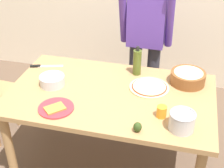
% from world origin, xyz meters
% --- Properties ---
extents(ground, '(8.00, 8.00, 0.00)m').
position_xyz_m(ground, '(0.00, 0.00, 0.00)').
color(ground, brown).
extents(dining_table, '(1.60, 0.96, 0.76)m').
position_xyz_m(dining_table, '(0.00, 0.00, 0.67)').
color(dining_table, '#A37A4C').
rests_on(dining_table, ground).
extents(person_cook, '(0.49, 0.25, 1.62)m').
position_xyz_m(person_cook, '(0.15, 0.76, 0.94)').
color(person_cook, '#2D2D38').
rests_on(person_cook, ground).
extents(pizza_raw_on_board, '(0.32, 0.32, 0.02)m').
position_xyz_m(pizza_raw_on_board, '(0.28, 0.14, 0.77)').
color(pizza_raw_on_board, beige).
rests_on(pizza_raw_on_board, dining_table).
extents(plate_with_slice, '(0.26, 0.26, 0.02)m').
position_xyz_m(plate_with_slice, '(-0.33, -0.30, 0.77)').
color(plate_with_slice, red).
rests_on(plate_with_slice, dining_table).
extents(popcorn_bowl, '(0.28, 0.28, 0.11)m').
position_xyz_m(popcorn_bowl, '(0.57, 0.29, 0.82)').
color(popcorn_bowl, brown).
rests_on(popcorn_bowl, dining_table).
extents(mixing_bowl_steel, '(0.20, 0.20, 0.08)m').
position_xyz_m(mixing_bowl_steel, '(-0.48, 0.00, 0.80)').
color(mixing_bowl_steel, '#B7B7BC').
rests_on(mixing_bowl_steel, dining_table).
extents(olive_oil_bottle, '(0.07, 0.07, 0.26)m').
position_xyz_m(olive_oil_bottle, '(0.14, 0.34, 0.87)').
color(olive_oil_bottle, '#47561E').
rests_on(olive_oil_bottle, dining_table).
extents(steel_pot, '(0.17, 0.17, 0.13)m').
position_xyz_m(steel_pot, '(0.56, -0.31, 0.83)').
color(steel_pot, '#B7B7BC').
rests_on(steel_pot, dining_table).
extents(cup_orange, '(0.07, 0.07, 0.08)m').
position_xyz_m(cup_orange, '(0.42, -0.20, 0.80)').
color(cup_orange, orange).
rests_on(cup_orange, dining_table).
extents(chef_knife, '(0.28, 0.11, 0.02)m').
position_xyz_m(chef_knife, '(-0.69, 0.26, 0.77)').
color(chef_knife, silver).
rests_on(chef_knife, dining_table).
extents(avocado, '(0.06, 0.06, 0.07)m').
position_xyz_m(avocado, '(0.28, -0.40, 0.80)').
color(avocado, '#2D4219').
rests_on(avocado, dining_table).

